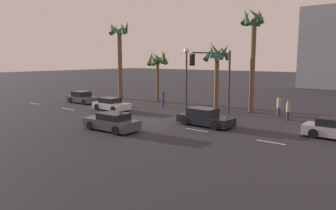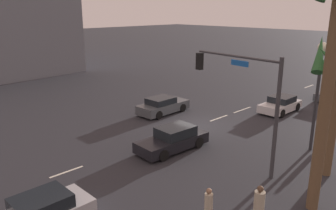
{
  "view_description": "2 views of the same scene",
  "coord_description": "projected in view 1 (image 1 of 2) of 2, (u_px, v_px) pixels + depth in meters",
  "views": [
    {
      "loc": [
        17.03,
        -19.24,
        5.19
      ],
      "look_at": [
        2.33,
        -0.62,
        1.74
      ],
      "focal_mm": 34.11,
      "sensor_mm": 36.0,
      "label": 1
    },
    {
      "loc": [
        17.21,
        14.81,
        8.03
      ],
      "look_at": [
        2.13,
        -0.77,
        1.8
      ],
      "focal_mm": 36.24,
      "sensor_mm": 36.0,
      "label": 2
    }
  ],
  "objects": [
    {
      "name": "pedestrian_1",
      "position": [
        279.0,
        106.0,
        28.77
      ],
      "size": [
        0.5,
        0.5,
        1.89
      ],
      "color": "#59266B",
      "rests_on": "ground_plane"
    },
    {
      "name": "car_2",
      "position": [
        111.0,
        104.0,
        32.41
      ],
      "size": [
        3.99,
        1.93,
        1.26
      ],
      "color": "silver",
      "rests_on": "ground_plane"
    },
    {
      "name": "palm_tree_3",
      "position": [
        119.0,
        46.0,
        40.76
      ],
      "size": [
        2.8,
        3.01,
        10.0
      ],
      "color": "brown",
      "rests_on": "ground_plane"
    },
    {
      "name": "ground_plane",
      "position": [
        150.0,
        123.0,
        26.14
      ],
      "size": [
        220.0,
        220.0,
        0.0
      ],
      "primitive_type": "plane",
      "color": "#28282D"
    },
    {
      "name": "lane_stripe_2",
      "position": [
        105.0,
        115.0,
        29.56
      ],
      "size": [
        2.37,
        0.14,
        0.01
      ],
      "primitive_type": "cube",
      "color": "silver",
      "rests_on": "ground_plane"
    },
    {
      "name": "lane_stripe_5",
      "position": [
        271.0,
        142.0,
        19.97
      ],
      "size": [
        1.85,
        0.14,
        0.01
      ],
      "primitive_type": "cube",
      "color": "silver",
      "rests_on": "ground_plane"
    },
    {
      "name": "car_0",
      "position": [
        112.0,
        122.0,
        23.22
      ],
      "size": [
        4.35,
        2.0,
        1.31
      ],
      "color": "#474C51",
      "rests_on": "ground_plane"
    },
    {
      "name": "lane_stripe_0",
      "position": [
        35.0,
        104.0,
        37.17
      ],
      "size": [
        2.03,
        0.14,
        0.01
      ],
      "primitive_type": "cube",
      "color": "silver",
      "rests_on": "ground_plane"
    },
    {
      "name": "lane_stripe_3",
      "position": [
        129.0,
        119.0,
        27.66
      ],
      "size": [
        2.08,
        0.14,
        0.01
      ],
      "primitive_type": "cube",
      "color": "silver",
      "rests_on": "ground_plane"
    },
    {
      "name": "palm_tree_0",
      "position": [
        158.0,
        62.0,
        38.72
      ],
      "size": [
        2.65,
        2.48,
        6.26
      ],
      "color": "brown",
      "rests_on": "ground_plane"
    },
    {
      "name": "lane_stripe_4",
      "position": [
        197.0,
        130.0,
        23.37
      ],
      "size": [
        1.91,
        0.14,
        0.01
      ],
      "primitive_type": "cube",
      "color": "silver",
      "rests_on": "ground_plane"
    },
    {
      "name": "pedestrian_0",
      "position": [
        288.0,
        110.0,
        26.97
      ],
      "size": [
        0.41,
        0.41,
        1.73
      ],
      "color": "#333338",
      "rests_on": "ground_plane"
    },
    {
      "name": "palm_tree_2",
      "position": [
        253.0,
        38.0,
        30.31
      ],
      "size": [
        2.34,
        2.48,
        9.94
      ],
      "color": "brown",
      "rests_on": "ground_plane"
    },
    {
      "name": "lane_stripe_1",
      "position": [
        68.0,
        109.0,
        33.14
      ],
      "size": [
        2.25,
        0.14,
        0.01
      ],
      "primitive_type": "cube",
      "color": "silver",
      "rests_on": "ground_plane"
    },
    {
      "name": "palm_tree_1",
      "position": [
        217.0,
        60.0,
        32.07
      ],
      "size": [
        2.47,
        2.8,
        6.91
      ],
      "color": "brown",
      "rests_on": "ground_plane"
    },
    {
      "name": "pedestrian_2",
      "position": [
        163.0,
        98.0,
        34.65
      ],
      "size": [
        0.42,
        0.42,
        1.85
      ],
      "color": "#59266B",
      "rests_on": "ground_plane"
    },
    {
      "name": "car_3",
      "position": [
        205.0,
        118.0,
        24.85
      ],
      "size": [
        4.54,
        2.02,
        1.37
      ],
      "color": "black",
      "rests_on": "ground_plane"
    },
    {
      "name": "car_4",
      "position": [
        82.0,
        98.0,
        37.65
      ],
      "size": [
        4.08,
        1.92,
        1.37
      ],
      "color": "#474C51",
      "rests_on": "ground_plane"
    },
    {
      "name": "streetlamp",
      "position": [
        186.0,
        67.0,
        32.24
      ],
      "size": [
        0.56,
        0.56,
        6.26
      ],
      "color": "#2D2D33",
      "rests_on": "ground_plane"
    },
    {
      "name": "traffic_signal",
      "position": [
        217.0,
        71.0,
        28.1
      ],
      "size": [
        0.86,
        5.68,
        5.93
      ],
      "color": "#38383D",
      "rests_on": "ground_plane"
    }
  ]
}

